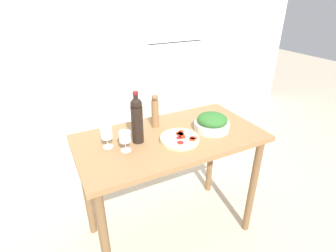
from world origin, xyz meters
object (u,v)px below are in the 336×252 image
object	(u,v)px
wine_bottle	(137,119)
wine_glass_far	(107,134)
salad_bowl	(212,123)
wine_glass_near	(125,138)
refrigerator	(164,69)
homemade_pizza	(180,139)
pepper_mill	(155,112)

from	to	relation	value
wine_bottle	wine_glass_far	size ratio (longest dim) A/B	2.61
wine_bottle	salad_bowl	distance (m)	0.55
wine_glass_near	refrigerator	bearing A→B (deg)	57.04
wine_glass_near	homemade_pizza	size ratio (longest dim) A/B	0.50
wine_glass_near	wine_bottle	bearing A→B (deg)	32.86
refrigerator	homemade_pizza	world-z (taller)	refrigerator
wine_bottle	pepper_mill	size ratio (longest dim) A/B	1.40
refrigerator	wine_glass_near	bearing A→B (deg)	-122.96
homemade_pizza	wine_bottle	bearing A→B (deg)	155.16
wine_bottle	wine_glass_near	size ratio (longest dim) A/B	2.61
wine_bottle	wine_glass_far	world-z (taller)	wine_bottle
salad_bowl	homemade_pizza	bearing A→B (deg)	-172.65
wine_bottle	salad_bowl	bearing A→B (deg)	-8.47
wine_glass_far	pepper_mill	size ratio (longest dim) A/B	0.54
refrigerator	wine_glass_near	distance (m)	2.01
wine_bottle	wine_glass_near	world-z (taller)	wine_bottle
wine_glass_far	pepper_mill	xyz separation A→B (m)	(0.39, 0.12, 0.02)
wine_glass_near	pepper_mill	world-z (taller)	pepper_mill
wine_glass_far	homemade_pizza	xyz separation A→B (m)	(0.45, -0.14, -0.08)
wine_bottle	pepper_mill	bearing A→B (deg)	37.42
wine_glass_far	salad_bowl	xyz separation A→B (m)	(0.73, -0.10, -0.04)
wine_glass_far	salad_bowl	distance (m)	0.74
refrigerator	homemade_pizza	xyz separation A→B (m)	(-0.73, -1.73, 0.04)
refrigerator	wine_bottle	size ratio (longest dim) A/B	5.10
pepper_mill	wine_glass_near	bearing A→B (deg)	-144.18
refrigerator	homemade_pizza	bearing A→B (deg)	-112.96
wine_glass_far	wine_glass_near	bearing A→B (deg)	-46.00
refrigerator	pepper_mill	world-z (taller)	refrigerator
wine_bottle	homemade_pizza	xyz separation A→B (m)	(0.25, -0.12, -0.15)
salad_bowl	wine_bottle	bearing A→B (deg)	171.53
refrigerator	wine_bottle	bearing A→B (deg)	-121.35
wine_glass_far	homemade_pizza	world-z (taller)	wine_glass_far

